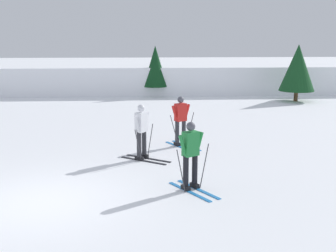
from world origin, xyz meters
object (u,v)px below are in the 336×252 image
(skier_green, at_px, (191,154))
(conifer_far_centre, at_px, (155,66))
(skier_white, at_px, (142,130))
(skier_red, at_px, (181,120))
(conifer_far_right, at_px, (298,68))

(skier_green, height_order, conifer_far_centre, conifer_far_centre)
(skier_white, bearing_deg, skier_red, 49.89)
(conifer_far_right, distance_m, conifer_far_centre, 8.31)
(conifer_far_centre, bearing_deg, skier_red, -87.49)
(skier_red, relative_size, skier_white, 1.00)
(skier_red, height_order, conifer_far_centre, conifer_far_centre)
(conifer_far_centre, bearing_deg, skier_white, -93.39)
(skier_green, distance_m, conifer_far_centre, 16.25)
(skier_red, relative_size, conifer_far_right, 0.53)
(skier_red, height_order, skier_white, same)
(skier_red, height_order, skier_green, same)
(skier_white, bearing_deg, conifer_far_centre, 86.61)
(skier_red, bearing_deg, conifer_far_right, 52.03)
(skier_red, distance_m, skier_white, 2.06)
(skier_white, height_order, conifer_far_centre, conifer_far_centre)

